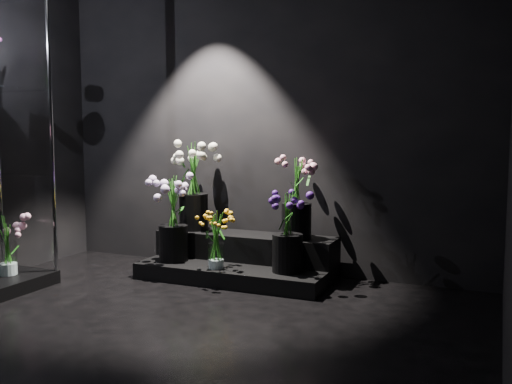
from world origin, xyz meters
The scene contains 9 objects.
floor centered at (0.00, 0.00, 0.00)m, with size 4.00×4.00×0.00m, color black.
wall_back centered at (0.00, 2.00, 1.40)m, with size 4.00×4.00×0.00m, color black.
display_riser centered at (-0.07, 1.68, 0.15)m, with size 1.61×0.71×0.36m.
bouquet_orange_bells centered at (-0.15, 1.36, 0.37)m, with size 0.32×0.32×0.46m.
bouquet_lilac centered at (-0.61, 1.47, 0.54)m, with size 0.43×0.43×0.72m.
bouquet_purple centered at (0.42, 1.49, 0.49)m, with size 0.41×0.41×0.64m.
bouquet_cream_roses centered at (-0.59, 1.79, 0.81)m, with size 0.47×0.47×0.78m.
bouquet_pink_roses centered at (0.41, 1.74, 0.74)m, with size 0.43×0.43×0.67m.
bouquet_case_base_pink centered at (-1.62, 0.62, 0.37)m, with size 0.39×0.39×0.49m.
Camera 1 is at (1.95, -2.67, 1.24)m, focal length 40.00 mm.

